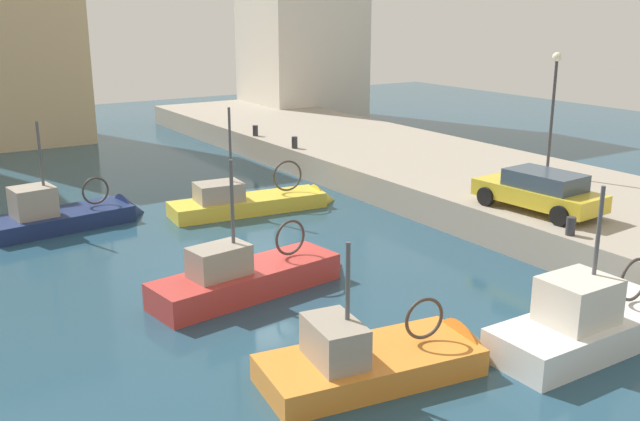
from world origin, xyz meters
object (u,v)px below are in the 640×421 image
Objects in this scene: fishing_boat_white at (597,336)px; mooring_bollard_south at (571,226)px; fishing_boat_navy at (71,222)px; mooring_bollard_mid at (295,142)px; quay_streetlamp at (554,93)px; fishing_boat_orange at (387,369)px; parked_car_yellow at (540,191)px; mooring_bollard_north at (255,131)px; fishing_boat_yellow at (256,207)px; fishing_boat_red at (255,287)px.

mooring_bollard_south is (3.20, 3.50, 1.30)m from fishing_boat_white.
fishing_boat_navy reaches higher than fishing_boat_white.
mooring_bollard_south and mooring_bollard_mid have the same top height.
fishing_boat_navy is at bearing 131.18° from mooring_bollard_south.
mooring_bollard_south is 0.11× the size of quay_streetlamp.
fishing_boat_orange is 1.31× the size of parked_car_yellow.
mooring_bollard_north is 15.66m from quay_streetlamp.
fishing_boat_yellow reaches higher than parked_car_yellow.
fishing_boat_yellow is 12.15m from mooring_bollard_south.
mooring_bollard_south is at bearing -90.00° from mooring_bollard_mid.
fishing_boat_yellow reaches higher than mooring_bollard_north.
mooring_bollard_north is at bearing 111.56° from quay_streetlamp.
quay_streetlamp is (8.85, 9.19, 4.28)m from fishing_boat_white.
parked_car_yellow is 17.79m from mooring_bollard_north.
mooring_bollard_north is (-1.22, 17.74, -0.43)m from parked_car_yellow.
fishing_boat_orange is 0.83× the size of fishing_boat_yellow.
fishing_boat_yellow is (3.67, 13.12, 0.01)m from fishing_boat_orange.
quay_streetlamp reaches higher than fishing_boat_red.
fishing_boat_red is 1.46× the size of parked_car_yellow.
fishing_boat_yellow reaches higher than fishing_boat_navy.
fishing_boat_red is 9.56m from fishing_boat_navy.
mooring_bollard_south is at bearing -23.85° from fishing_boat_red.
quay_streetlamp reaches higher than parked_car_yellow.
parked_car_yellow is at bearing -56.42° from fishing_boat_yellow.
fishing_boat_white is 11.19× the size of mooring_bollard_north.
quay_streetlamp is (5.65, -10.30, 2.98)m from mooring_bollard_mid.
fishing_boat_yellow is 12.44m from quay_streetlamp.
fishing_boat_white reaches higher than mooring_bollard_north.
mooring_bollard_mid is 0.11× the size of quay_streetlamp.
parked_car_yellow is at bearing -8.85° from fishing_boat_red.
mooring_bollard_south is at bearing -48.82° from fishing_boat_navy.
fishing_boat_yellow is 10.80m from parked_car_yellow.
fishing_boat_orange is 0.94× the size of fishing_boat_white.
fishing_boat_navy is 10.71× the size of mooring_bollard_mid.
parked_car_yellow is (4.42, 5.76, 1.72)m from fishing_boat_white.
fishing_boat_yellow is at bearing 123.58° from parked_car_yellow.
fishing_boat_orange is 16.54m from quay_streetlamp.
quay_streetlamp reaches higher than fishing_boat_orange.
quay_streetlamp reaches higher than fishing_boat_white.
mooring_bollard_mid is (0.00, 16.00, 0.00)m from mooring_bollard_south.
mooring_bollard_mid is at bearing 80.69° from fishing_boat_white.
quay_streetlamp is at bearing -68.44° from mooring_bollard_north.
mooring_bollard_mid is 1.00× the size of mooring_bollard_north.
fishing_boat_red is 11.75× the size of mooring_bollard_north.
fishing_boat_yellow is (-1.47, 14.63, -0.05)m from fishing_boat_white.
fishing_boat_red is 18.39m from mooring_bollard_north.
fishing_boat_red is 9.45m from mooring_bollard_south.
fishing_boat_orange is 10.61m from parked_car_yellow.
quay_streetlamp is (5.65, -14.30, 2.98)m from mooring_bollard_north.
mooring_bollard_mid is (8.34, 17.99, 1.36)m from fishing_boat_orange.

